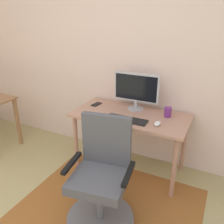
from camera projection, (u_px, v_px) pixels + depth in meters
wall_back at (129, 52)px, 2.72m from camera, size 6.00×0.10×2.60m
area_rug at (106, 213)px, 2.19m from camera, size 1.64×1.46×0.01m
desk at (130, 121)px, 2.59m from camera, size 1.25×0.62×0.70m
monitor at (136, 89)px, 2.61m from camera, size 0.52×0.18×0.42m
keyboard at (127, 119)px, 2.41m from camera, size 0.43×0.13×0.02m
computer_mouse at (157, 124)px, 2.30m from camera, size 0.06×0.10×0.03m
coffee_cup at (168, 112)px, 2.48m from camera, size 0.08×0.08×0.10m
cell_phone at (96, 104)px, 2.83m from camera, size 0.09×0.15×0.01m
office_chair at (102, 185)px, 2.01m from camera, size 0.59×0.59×0.95m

